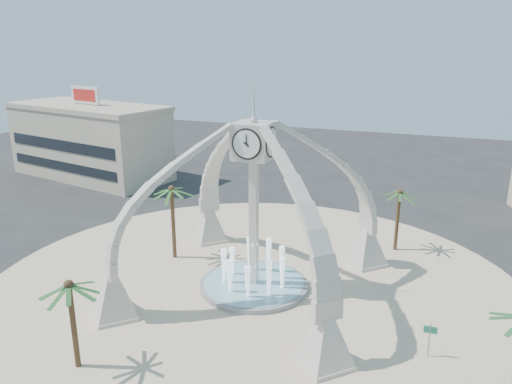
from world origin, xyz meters
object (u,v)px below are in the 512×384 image
(palm_west, at_px, (172,190))
(palm_north, at_px, (400,193))
(fountain, at_px, (254,284))
(palm_south, at_px, (69,286))
(street_sign, at_px, (430,334))
(clock_tower, at_px, (254,205))

(palm_west, height_order, palm_north, palm_west)
(fountain, bearing_deg, palm_south, -115.25)
(fountain, xyz_separation_m, palm_north, (8.98, 10.92, 4.89))
(palm_north, bearing_deg, fountain, -129.41)
(fountain, xyz_separation_m, palm_west, (-8.17, 2.58, 5.66))
(palm_south, height_order, street_sign, palm_south)
(clock_tower, xyz_separation_m, street_sign, (12.45, -4.27, -4.96))
(fountain, bearing_deg, clock_tower, -90.00)
(clock_tower, xyz_separation_m, palm_south, (-5.79, -12.27, -1.48))
(clock_tower, height_order, street_sign, clock_tower)
(clock_tower, relative_size, fountain, 2.24)
(clock_tower, bearing_deg, fountain, 90.00)
(fountain, distance_m, palm_west, 10.26)
(fountain, bearing_deg, palm_north, 50.59)
(clock_tower, height_order, fountain, clock_tower)
(palm_north, relative_size, street_sign, 2.75)
(palm_west, xyz_separation_m, palm_north, (17.14, 8.34, -0.77))
(clock_tower, distance_m, fountain, 6.20)
(palm_west, relative_size, palm_north, 1.14)
(palm_south, bearing_deg, palm_north, 57.52)
(clock_tower, height_order, palm_west, clock_tower)
(palm_west, relative_size, street_sign, 3.14)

